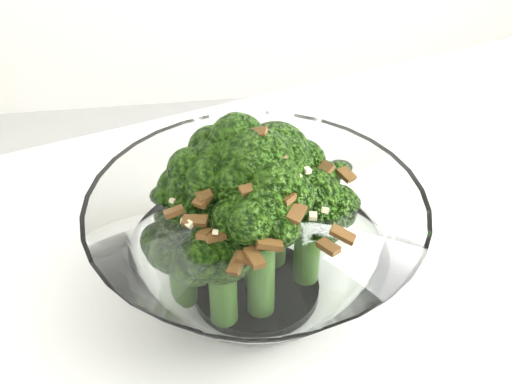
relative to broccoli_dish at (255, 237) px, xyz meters
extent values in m
cylinder|color=white|center=(0.37, 0.34, -0.46)|extent=(0.04, 0.04, 0.71)
cylinder|color=white|center=(0.00, 0.00, -0.06)|extent=(0.10, 0.10, 0.01)
cylinder|color=#305B18|center=(-0.03, -0.04, -0.02)|extent=(0.02, 0.02, 0.06)
sphere|color=#2D5A10|center=(-0.03, -0.04, 0.02)|extent=(0.05, 0.05, 0.05)
cylinder|color=#305B18|center=(-0.06, -0.01, -0.02)|extent=(0.02, 0.02, 0.05)
sphere|color=#2D5A10|center=(-0.06, -0.01, 0.01)|extent=(0.05, 0.05, 0.05)
cylinder|color=#305B18|center=(-0.04, 0.02, -0.02)|extent=(0.02, 0.02, 0.06)
sphere|color=#2D5A10|center=(-0.04, 0.02, 0.03)|extent=(0.05, 0.05, 0.05)
cylinder|color=#305B18|center=(-0.02, 0.01, 0.00)|extent=(0.02, 0.02, 0.09)
sphere|color=#2D5A10|center=(-0.02, 0.01, 0.05)|extent=(0.06, 0.06, 0.06)
cylinder|color=#305B18|center=(0.02, 0.02, 0.00)|extent=(0.02, 0.02, 0.09)
sphere|color=#2D5A10|center=(0.02, 0.02, 0.06)|extent=(0.05, 0.05, 0.05)
cylinder|color=#305B18|center=(0.00, 0.00, 0.00)|extent=(0.02, 0.02, 0.10)
sphere|color=#2D5A10|center=(0.00, 0.00, 0.07)|extent=(0.06, 0.06, 0.06)
cylinder|color=#305B18|center=(0.04, 0.00, -0.01)|extent=(0.02, 0.02, 0.07)
sphere|color=#2D5A10|center=(0.04, 0.00, 0.03)|extent=(0.05, 0.05, 0.05)
cylinder|color=#305B18|center=(0.05, 0.03, -0.02)|extent=(0.02, 0.02, 0.05)
sphere|color=#2D5A10|center=(0.05, 0.03, 0.01)|extent=(0.05, 0.05, 0.05)
cylinder|color=#305B18|center=(0.01, 0.05, -0.02)|extent=(0.02, 0.02, 0.05)
sphere|color=#2D5A10|center=(0.01, 0.05, 0.01)|extent=(0.05, 0.05, 0.05)
cylinder|color=#305B18|center=(0.00, -0.03, -0.01)|extent=(0.02, 0.02, 0.08)
sphere|color=#2D5A10|center=(0.00, -0.03, 0.05)|extent=(0.05, 0.05, 0.05)
cube|color=brown|center=(0.01, -0.01, 0.08)|extent=(0.02, 0.02, 0.01)
cube|color=brown|center=(-0.04, -0.02, 0.06)|extent=(0.02, 0.02, 0.01)
cube|color=brown|center=(-0.04, -0.04, 0.05)|extent=(0.01, 0.02, 0.01)
cube|color=brown|center=(-0.01, 0.02, 0.08)|extent=(0.02, 0.02, 0.01)
cube|color=brown|center=(0.01, -0.04, 0.06)|extent=(0.01, 0.02, 0.01)
cube|color=brown|center=(-0.02, 0.01, 0.07)|extent=(0.01, 0.01, 0.01)
cube|color=brown|center=(0.02, 0.07, 0.05)|extent=(0.02, 0.02, 0.01)
cube|color=brown|center=(0.03, 0.04, 0.05)|extent=(0.01, 0.01, 0.01)
cube|color=brown|center=(0.00, -0.06, 0.05)|extent=(0.02, 0.01, 0.01)
cube|color=brown|center=(0.02, -0.05, 0.06)|extent=(0.02, 0.02, 0.01)
cube|color=brown|center=(-0.06, -0.02, 0.05)|extent=(0.02, 0.01, 0.01)
cube|color=brown|center=(0.02, 0.02, 0.07)|extent=(0.02, 0.01, 0.01)
cube|color=brown|center=(0.02, -0.02, 0.07)|extent=(0.02, 0.02, 0.01)
cube|color=brown|center=(0.03, 0.04, 0.06)|extent=(0.01, 0.02, 0.01)
cube|color=brown|center=(-0.04, -0.02, 0.06)|extent=(0.01, 0.02, 0.01)
cube|color=brown|center=(0.00, 0.00, 0.09)|extent=(0.01, 0.01, 0.01)
cube|color=brown|center=(0.05, 0.04, 0.05)|extent=(0.02, 0.02, 0.01)
cube|color=brown|center=(0.00, -0.03, 0.07)|extent=(0.02, 0.01, 0.00)
cube|color=brown|center=(0.00, 0.03, 0.07)|extent=(0.02, 0.02, 0.01)
cube|color=brown|center=(0.04, -0.06, 0.04)|extent=(0.02, 0.02, 0.00)
cube|color=brown|center=(-0.04, -0.03, 0.05)|extent=(0.02, 0.01, 0.01)
cube|color=brown|center=(0.02, -0.04, 0.07)|extent=(0.02, 0.02, 0.01)
cube|color=brown|center=(0.07, 0.01, 0.05)|extent=(0.02, 0.02, 0.01)
cube|color=brown|center=(0.00, -0.01, 0.08)|extent=(0.02, 0.02, 0.01)
cube|color=brown|center=(0.05, -0.05, 0.04)|extent=(0.02, 0.02, 0.01)
cube|color=brown|center=(-0.01, -0.07, 0.05)|extent=(0.01, 0.02, 0.00)
cube|color=brown|center=(0.03, 0.06, 0.04)|extent=(0.02, 0.01, 0.01)
cube|color=brown|center=(-0.01, -0.07, 0.04)|extent=(0.02, 0.01, 0.01)
cube|color=brown|center=(0.05, 0.01, 0.05)|extent=(0.02, 0.02, 0.01)
cube|color=brown|center=(-0.02, -0.07, 0.04)|extent=(0.02, 0.02, 0.01)
cube|color=brown|center=(-0.03, -0.05, 0.05)|extent=(0.02, 0.01, 0.01)
cube|color=beige|center=(-0.01, 0.04, 0.06)|extent=(0.00, 0.00, 0.00)
cube|color=beige|center=(0.00, -0.05, 0.06)|extent=(0.01, 0.01, 0.01)
cube|color=beige|center=(0.03, 0.04, 0.05)|extent=(0.01, 0.01, 0.01)
cube|color=beige|center=(-0.03, 0.02, 0.06)|extent=(0.01, 0.01, 0.01)
cube|color=beige|center=(-0.03, 0.01, 0.07)|extent=(0.01, 0.01, 0.00)
cube|color=beige|center=(-0.03, 0.02, 0.07)|extent=(0.01, 0.01, 0.00)
cube|color=beige|center=(0.01, 0.01, 0.09)|extent=(0.01, 0.01, 0.00)
cube|color=beige|center=(-0.03, -0.05, 0.05)|extent=(0.00, 0.01, 0.00)
cube|color=beige|center=(0.03, -0.04, 0.05)|extent=(0.01, 0.01, 0.00)
cube|color=beige|center=(0.04, -0.04, 0.06)|extent=(0.01, 0.01, 0.01)
cube|color=beige|center=(0.03, -0.01, 0.07)|extent=(0.01, 0.01, 0.00)
cube|color=beige|center=(0.03, 0.04, 0.06)|extent=(0.01, 0.01, 0.00)
cube|color=beige|center=(0.03, -0.02, 0.07)|extent=(0.01, 0.01, 0.01)
cube|color=beige|center=(-0.02, 0.04, 0.06)|extent=(0.01, 0.01, 0.01)
cube|color=beige|center=(-0.06, -0.01, 0.05)|extent=(0.01, 0.01, 0.00)
cube|color=beige|center=(-0.05, -0.03, 0.05)|extent=(0.00, 0.00, 0.00)
cube|color=beige|center=(0.02, 0.03, 0.07)|extent=(0.01, 0.01, 0.00)
cube|color=beige|center=(-0.05, -0.04, 0.05)|extent=(0.01, 0.01, 0.01)
cube|color=beige|center=(0.00, -0.01, 0.09)|extent=(0.01, 0.01, 0.00)
cube|color=beige|center=(-0.01, -0.04, 0.07)|extent=(0.01, 0.01, 0.01)
camera|label=1|loc=(-0.05, -0.40, 0.36)|focal=50.00mm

